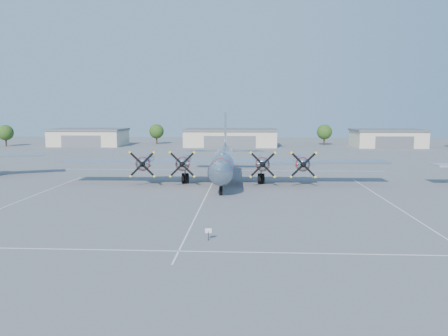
{
  "coord_description": "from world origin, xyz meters",
  "views": [
    {
      "loc": [
        5.19,
        -54.12,
        10.59
      ],
      "look_at": [
        2.13,
        3.37,
        3.2
      ],
      "focal_mm": 35.0,
      "sensor_mm": 36.0,
      "label": 1
    }
  ],
  "objects_px": {
    "hangar_center": "(231,138)",
    "info_placard": "(208,232)",
    "tree_far_west": "(5,133)",
    "main_bomber_b29": "(223,181)",
    "hangar_east": "(387,138)",
    "tree_west": "(157,131)",
    "tree_east": "(324,132)",
    "hangar_west": "(89,137)"
  },
  "relations": [
    {
      "from": "tree_west",
      "to": "info_placard",
      "type": "height_order",
      "value": "tree_west"
    },
    {
      "from": "tree_far_west",
      "to": "tree_east",
      "type": "height_order",
      "value": "same"
    },
    {
      "from": "tree_west",
      "to": "info_placard",
      "type": "distance_m",
      "value": 112.44
    },
    {
      "from": "hangar_east",
      "to": "tree_far_west",
      "type": "distance_m",
      "value": 118.08
    },
    {
      "from": "hangar_west",
      "to": "hangar_center",
      "type": "bearing_deg",
      "value": -0.0
    },
    {
      "from": "hangar_east",
      "to": "info_placard",
      "type": "relative_size",
      "value": 19.86
    },
    {
      "from": "hangar_east",
      "to": "tree_east",
      "type": "distance_m",
      "value": 19.04
    },
    {
      "from": "tree_west",
      "to": "tree_east",
      "type": "relative_size",
      "value": 1.0
    },
    {
      "from": "main_bomber_b29",
      "to": "tree_far_west",
      "type": "bearing_deg",
      "value": 135.89
    },
    {
      "from": "hangar_east",
      "to": "tree_east",
      "type": "bearing_deg",
      "value": 161.46
    },
    {
      "from": "hangar_center",
      "to": "hangar_east",
      "type": "distance_m",
      "value": 48.0
    },
    {
      "from": "tree_east",
      "to": "hangar_west",
      "type": "bearing_deg",
      "value": -175.4
    },
    {
      "from": "tree_far_west",
      "to": "hangar_east",
      "type": "bearing_deg",
      "value": 1.92
    },
    {
      "from": "hangar_center",
      "to": "main_bomber_b29",
      "type": "bearing_deg",
      "value": -88.71
    },
    {
      "from": "hangar_center",
      "to": "main_bomber_b29",
      "type": "height_order",
      "value": "hangar_center"
    },
    {
      "from": "hangar_west",
      "to": "tree_far_west",
      "type": "bearing_deg",
      "value": -170.99
    },
    {
      "from": "tree_east",
      "to": "main_bomber_b29",
      "type": "xyz_separation_m",
      "value": [
        -28.42,
        -75.84,
        -4.22
      ]
    },
    {
      "from": "hangar_west",
      "to": "tree_far_west",
      "type": "distance_m",
      "value": 25.36
    },
    {
      "from": "hangar_east",
      "to": "hangar_center",
      "type": "bearing_deg",
      "value": -180.0
    },
    {
      "from": "tree_far_west",
      "to": "tree_west",
      "type": "height_order",
      "value": "same"
    },
    {
      "from": "tree_west",
      "to": "hangar_west",
      "type": "bearing_deg",
      "value": -158.11
    },
    {
      "from": "tree_west",
      "to": "main_bomber_b29",
      "type": "xyz_separation_m",
      "value": [
        26.58,
        -77.84,
        -4.22
      ]
    },
    {
      "from": "hangar_east",
      "to": "tree_west",
      "type": "bearing_deg",
      "value": 173.72
    },
    {
      "from": "hangar_west",
      "to": "info_placard",
      "type": "distance_m",
      "value": 111.47
    },
    {
      "from": "hangar_east",
      "to": "tree_west",
      "type": "xyz_separation_m",
      "value": [
        -73.0,
        8.04,
        1.51
      ]
    },
    {
      "from": "hangar_center",
      "to": "info_placard",
      "type": "bearing_deg",
      "value": -88.85
    },
    {
      "from": "tree_far_west",
      "to": "tree_west",
      "type": "xyz_separation_m",
      "value": [
        45.0,
        12.0,
        0.0
      ]
    },
    {
      "from": "tree_west",
      "to": "main_bomber_b29",
      "type": "relative_size",
      "value": 0.14
    },
    {
      "from": "hangar_west",
      "to": "tree_far_west",
      "type": "height_order",
      "value": "tree_far_west"
    },
    {
      "from": "info_placard",
      "to": "tree_east",
      "type": "bearing_deg",
      "value": 66.54
    },
    {
      "from": "tree_far_west",
      "to": "main_bomber_b29",
      "type": "bearing_deg",
      "value": -42.61
    },
    {
      "from": "hangar_west",
      "to": "tree_west",
      "type": "bearing_deg",
      "value": 21.89
    },
    {
      "from": "tree_east",
      "to": "main_bomber_b29",
      "type": "height_order",
      "value": "tree_east"
    },
    {
      "from": "hangar_west",
      "to": "tree_west",
      "type": "relative_size",
      "value": 3.4
    },
    {
      "from": "hangar_west",
      "to": "hangar_east",
      "type": "height_order",
      "value": "same"
    },
    {
      "from": "tree_far_west",
      "to": "hangar_west",
      "type": "bearing_deg",
      "value": 9.01
    },
    {
      "from": "hangar_west",
      "to": "info_placard",
      "type": "bearing_deg",
      "value": -65.04
    },
    {
      "from": "tree_east",
      "to": "hangar_center",
      "type": "bearing_deg",
      "value": -168.62
    },
    {
      "from": "tree_far_west",
      "to": "main_bomber_b29",
      "type": "xyz_separation_m",
      "value": [
        71.58,
        -65.84,
        -4.22
      ]
    },
    {
      "from": "tree_west",
      "to": "tree_east",
      "type": "xyz_separation_m",
      "value": [
        55.0,
        -2.0,
        0.0
      ]
    },
    {
      "from": "hangar_east",
      "to": "main_bomber_b29",
      "type": "relative_size",
      "value": 0.43
    },
    {
      "from": "hangar_west",
      "to": "tree_west",
      "type": "distance_m",
      "value": 21.61
    }
  ]
}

